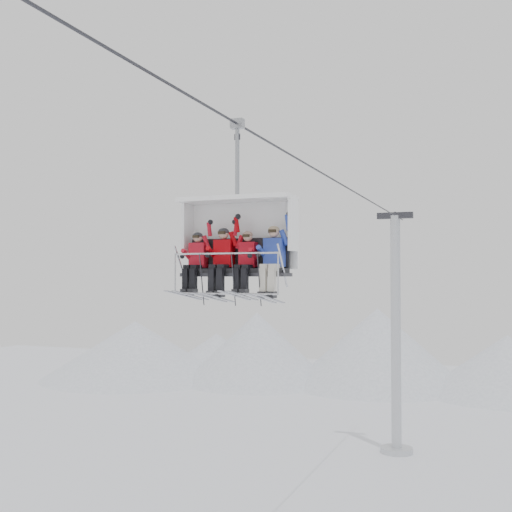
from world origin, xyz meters
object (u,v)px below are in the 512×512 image
(skier_far_right, at_px, (273,258))
(skier_center_left, at_px, (222,259))
(skier_far_left, at_px, (196,261))
(skier_center_right, at_px, (246,260))
(lift_tower_right, at_px, (396,349))
(chairlift_carrier, at_px, (239,237))

(skier_far_right, bearing_deg, skier_center_left, -179.94)
(skier_far_left, height_order, skier_center_right, skier_far_left)
(skier_center_left, relative_size, skier_center_right, 1.00)
(lift_tower_right, bearing_deg, chairlift_carrier, -90.00)
(lift_tower_right, bearing_deg, skier_center_left, -90.72)
(lift_tower_right, height_order, skier_center_left, lift_tower_right)
(lift_tower_right, relative_size, skier_far_left, 7.99)
(skier_far_left, relative_size, skier_center_left, 1.00)
(lift_tower_right, height_order, skier_far_left, lift_tower_right)
(chairlift_carrier, bearing_deg, lift_tower_right, 90.00)
(chairlift_carrier, bearing_deg, skier_center_left, -133.24)
(skier_center_right, bearing_deg, skier_center_left, 178.86)
(chairlift_carrier, height_order, skier_center_left, chairlift_carrier)
(skier_far_left, bearing_deg, skier_center_right, -0.07)
(skier_far_right, bearing_deg, chairlift_carrier, 161.26)
(chairlift_carrier, distance_m, skier_far_left, 1.14)
(skier_center_left, xyz_separation_m, skier_center_right, (0.59, -0.01, -0.04))
(lift_tower_right, relative_size, skier_center_left, 7.99)
(lift_tower_right, distance_m, skier_far_left, 23.81)
(chairlift_carrier, bearing_deg, skier_far_left, -161.17)
(lift_tower_right, relative_size, skier_center_right, 7.99)
(lift_tower_right, height_order, skier_far_right, lift_tower_right)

